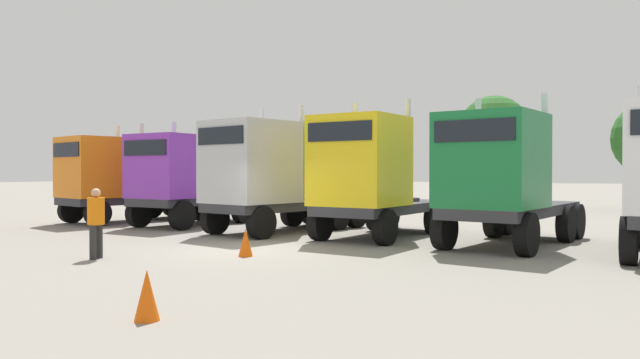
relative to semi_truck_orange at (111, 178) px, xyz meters
name	(u,v)px	position (x,y,z in m)	size (l,w,h in m)	color
ground	(245,250)	(9.92, -4.15, -1.83)	(200.00, 200.00, 0.00)	gray
semi_truck_orange	(111,178)	(0.00, 0.00, 0.00)	(3.77, 6.45, 4.07)	#333338
semi_truck_purple	(181,179)	(3.62, 0.17, -0.02)	(2.71, 5.87, 4.07)	#333338
semi_truck_silver	(263,175)	(7.93, -0.52, 0.14)	(3.56, 6.50, 4.35)	#333338
semi_truck_yellow	(369,176)	(11.74, -0.25, 0.14)	(2.86, 6.13, 4.37)	#333338
semi_truck_green	(500,178)	(15.78, -0.44, 0.10)	(3.21, 6.32, 4.25)	#333338
visitor_in_hivis	(96,218)	(7.81, -7.29, -0.84)	(0.51, 0.51, 1.70)	#2A2A2A
traffic_cone_near	(147,295)	(13.36, -11.05, -1.46)	(0.36, 0.36, 0.73)	#F2590C
traffic_cone_mid	(246,242)	(10.69, -5.17, -1.48)	(0.36, 0.36, 0.70)	#F2590C
oak_far_left	(306,147)	(-0.75, 16.66, 1.84)	(3.55, 3.55, 5.46)	#4C3823
oak_far_centre	(494,131)	(11.32, 17.04, 2.55)	(3.91, 3.91, 6.35)	#4C3823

